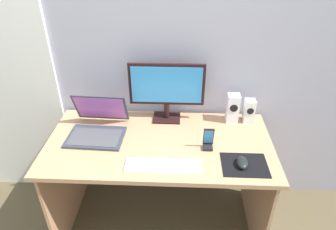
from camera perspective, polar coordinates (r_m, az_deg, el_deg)
ground_plane at (r=2.35m, az=-1.38°, el=-19.30°), size 8.00×8.00×0.00m
wall_back at (r=1.94m, az=-1.10°, el=14.49°), size 6.00×0.04×2.50m
desk at (r=1.93m, az=-1.60°, el=-8.65°), size 1.36×0.68×0.73m
monitor at (r=1.93m, az=-0.25°, el=4.92°), size 0.48×0.14×0.40m
speaker_right at (r=2.05m, az=14.97°, el=0.74°), size 0.07×0.07×0.16m
speaker_near_monitor at (r=2.02m, az=12.05°, el=1.24°), size 0.08×0.08×0.19m
laptop at (r=1.93m, az=-13.11°, el=-2.21°), size 0.35×0.34×0.23m
keyboard_external at (r=1.66m, az=-0.91°, el=-9.48°), size 0.41×0.12×0.01m
mousepad at (r=1.72m, az=14.18°, el=-9.06°), size 0.25×0.20×0.00m
mouse at (r=1.71m, az=13.77°, el=-8.66°), size 0.07×0.10×0.04m
phone_in_dock at (r=1.77m, az=7.55°, el=-4.93°), size 0.06×0.05×0.14m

